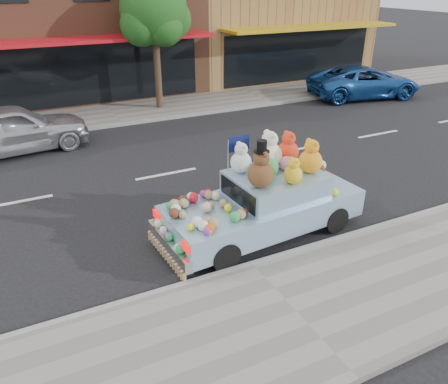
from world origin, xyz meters
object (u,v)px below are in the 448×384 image
street_tree (154,16)px  car_silver (12,129)px  car_blue (364,82)px  art_car (265,199)px

street_tree → car_silver: bearing=-154.2°
car_silver → car_blue: 14.93m
car_silver → art_car: 8.97m
car_blue → art_car: art_car is taller
car_silver → art_car: size_ratio=0.99×
car_blue → art_car: size_ratio=1.11×
street_tree → art_car: street_tree is taller
street_tree → car_blue: bearing=-13.3°
street_tree → car_silver: street_tree is taller
car_silver → car_blue: bearing=-94.3°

